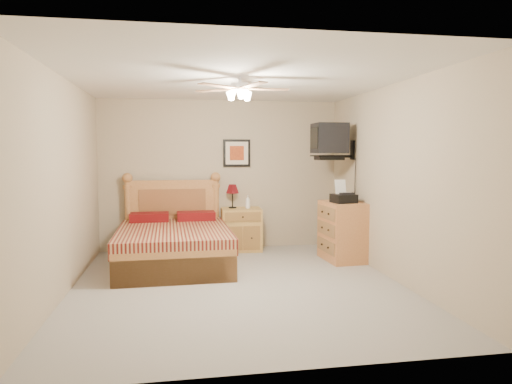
# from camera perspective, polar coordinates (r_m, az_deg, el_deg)

# --- Properties ---
(floor) EXTENTS (4.50, 4.50, 0.00)m
(floor) POSITION_cam_1_polar(r_m,az_deg,el_deg) (5.73, -2.24, -11.59)
(floor) COLOR gray
(floor) RESTS_ON ground
(ceiling) EXTENTS (4.00, 4.50, 0.04)m
(ceiling) POSITION_cam_1_polar(r_m,az_deg,el_deg) (5.56, -2.33, 13.94)
(ceiling) COLOR white
(ceiling) RESTS_ON ground
(wall_back) EXTENTS (4.00, 0.04, 2.50)m
(wall_back) POSITION_cam_1_polar(r_m,az_deg,el_deg) (7.74, -4.42, 2.13)
(wall_back) COLOR tan
(wall_back) RESTS_ON ground
(wall_front) EXTENTS (4.00, 0.04, 2.50)m
(wall_front) POSITION_cam_1_polar(r_m,az_deg,el_deg) (3.30, 2.73, -1.72)
(wall_front) COLOR tan
(wall_front) RESTS_ON ground
(wall_left) EXTENTS (0.04, 4.50, 2.50)m
(wall_left) POSITION_cam_1_polar(r_m,az_deg,el_deg) (5.61, -22.98, 0.66)
(wall_left) COLOR tan
(wall_left) RESTS_ON ground
(wall_right) EXTENTS (0.04, 4.50, 2.50)m
(wall_right) POSITION_cam_1_polar(r_m,az_deg,el_deg) (6.09, 16.72, 1.16)
(wall_right) COLOR tan
(wall_right) RESTS_ON ground
(bed) EXTENTS (1.58, 2.05, 1.31)m
(bed) POSITION_cam_1_polar(r_m,az_deg,el_deg) (6.64, -10.27, -3.58)
(bed) COLOR #B17036
(bed) RESTS_ON ground
(nightstand) EXTENTS (0.67, 0.51, 0.70)m
(nightstand) POSITION_cam_1_polar(r_m,az_deg,el_deg) (7.63, -1.85, -4.69)
(nightstand) COLOR #AC803A
(nightstand) RESTS_ON ground
(table_lamp) EXTENTS (0.24, 0.24, 0.40)m
(table_lamp) POSITION_cam_1_polar(r_m,az_deg,el_deg) (7.62, -2.96, -0.53)
(table_lamp) COLOR #600D13
(table_lamp) RESTS_ON nightstand
(lotion_bottle) EXTENTS (0.11, 0.11, 0.22)m
(lotion_bottle) POSITION_cam_1_polar(r_m,az_deg,el_deg) (7.57, -1.04, -1.23)
(lotion_bottle) COLOR white
(lotion_bottle) RESTS_ON nightstand
(framed_picture) EXTENTS (0.46, 0.04, 0.46)m
(framed_picture) POSITION_cam_1_polar(r_m,az_deg,el_deg) (7.74, -2.42, 4.88)
(framed_picture) COLOR black
(framed_picture) RESTS_ON wall_back
(dresser) EXTENTS (0.57, 0.79, 0.89)m
(dresser) POSITION_cam_1_polar(r_m,az_deg,el_deg) (7.04, 10.77, -4.83)
(dresser) COLOR #AF6638
(dresser) RESTS_ON ground
(fax_machine) EXTENTS (0.37, 0.38, 0.34)m
(fax_machine) POSITION_cam_1_polar(r_m,az_deg,el_deg) (6.84, 10.92, 0.07)
(fax_machine) COLOR black
(fax_machine) RESTS_ON dresser
(magazine_lower) EXTENTS (0.23, 0.27, 0.02)m
(magazine_lower) POSITION_cam_1_polar(r_m,az_deg,el_deg) (7.22, 10.24, -0.92)
(magazine_lower) COLOR #C0B79E
(magazine_lower) RESTS_ON dresser
(magazine_upper) EXTENTS (0.28, 0.34, 0.02)m
(magazine_upper) POSITION_cam_1_polar(r_m,az_deg,el_deg) (7.23, 10.13, -0.73)
(magazine_upper) COLOR tan
(magazine_upper) RESTS_ON magazine_lower
(wall_tv) EXTENTS (0.56, 0.46, 0.58)m
(wall_tv) POSITION_cam_1_polar(r_m,az_deg,el_deg) (7.22, 10.29, 6.30)
(wall_tv) COLOR black
(wall_tv) RESTS_ON wall_right
(ceiling_fan) EXTENTS (1.14, 1.14, 0.28)m
(ceiling_fan) POSITION_cam_1_polar(r_m,az_deg,el_deg) (5.34, -2.05, 12.79)
(ceiling_fan) COLOR white
(ceiling_fan) RESTS_ON ceiling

